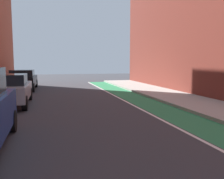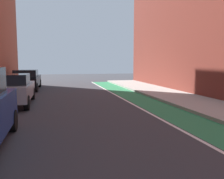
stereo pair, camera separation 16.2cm
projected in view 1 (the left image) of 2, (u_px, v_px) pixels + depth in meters
ground_plane at (97, 133)px, 7.29m from camera, size 72.58×72.58×0.00m
bike_lane_paint at (172, 113)px, 10.09m from camera, size 1.60×32.99×0.00m
lane_divider_stripe at (152, 115)px, 9.87m from camera, size 0.12×32.99×0.00m
sidewalk_right at (219, 109)px, 10.64m from camera, size 2.90×32.99×0.14m
parked_sedan_silver at (9, 89)px, 11.89m from camera, size 1.96×4.34×1.53m
parked_sedan_black at (23, 80)px, 18.50m from camera, size 1.93×4.79×1.53m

